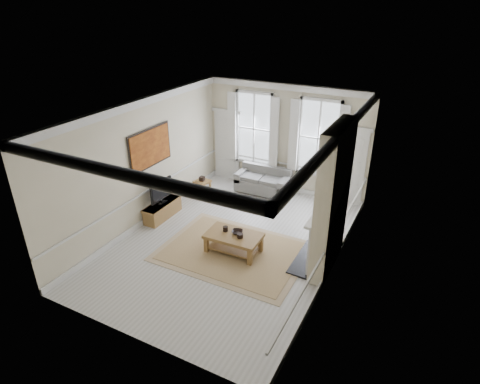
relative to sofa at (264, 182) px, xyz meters
The scene contains 23 objects.
floor 3.17m from the sofa, 81.18° to the right, with size 7.20×7.20×0.00m, color #B7B5AD.
ceiling 4.38m from the sofa, 81.18° to the right, with size 7.20×7.20×0.00m, color white.
back_wall 1.52m from the sofa, 45.48° to the left, with size 5.20×5.20×0.00m, color beige.
left_wall 4.00m from the sofa, 124.26° to the right, with size 7.20×7.20×0.00m, color beige.
right_wall 4.58m from the sofa, 45.25° to the right, with size 7.20×7.20×0.00m, color beige.
window_left 1.71m from the sofa, 142.16° to the left, with size 1.26×0.20×2.20m, color #B2BCC6, non-canonical shape.
window_right 2.23m from the sofa, 16.05° to the left, with size 1.26×0.20×2.20m, color #B2BCC6, non-canonical shape.
door_left 1.82m from the sofa, 163.96° to the left, with size 0.90×0.08×2.30m, color silver.
door_right 2.69m from the sofa, 10.09° to the left, with size 0.90×0.08×2.30m, color silver.
painting 3.89m from the sofa, 126.48° to the right, with size 0.05×1.66×1.06m, color #BC6720.
chimney_breast 4.33m from the sofa, 45.02° to the right, with size 0.35×1.70×3.38m, color beige.
hearth 3.84m from the sofa, 49.53° to the right, with size 0.55×1.50×0.05m, color black.
fireplace 3.98m from the sofa, 47.33° to the right, with size 0.21×1.45×1.33m.
mirror 4.31m from the sofa, 47.22° to the right, with size 0.06×1.26×1.06m, color gold.
sofa is the anchor object (origin of this frame).
side_table 1.95m from the sofa, 143.33° to the right, with size 0.50×0.50×0.53m.
rug 3.53m from the sofa, 77.68° to the right, with size 3.50×2.60×0.02m, color #A17A53.
coffee_table 3.51m from the sofa, 77.68° to the right, with size 1.36×0.82×0.50m.
ceramic_pot_a 3.42m from the sofa, 81.59° to the right, with size 0.13×0.13×0.13m, color black.
ceramic_pot_b 3.61m from the sofa, 74.74° to the right, with size 0.15×0.15×0.10m, color black.
bowl 3.43m from the sofa, 76.50° to the right, with size 0.27×0.27×0.07m, color black.
tv_stand 3.38m from the sofa, 123.38° to the right, with size 0.41×1.27×0.45m, color brown.
tv 3.40m from the sofa, 123.06° to the right, with size 0.08×0.90×0.68m.
Camera 1 is at (4.18, -7.56, 5.66)m, focal length 30.00 mm.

